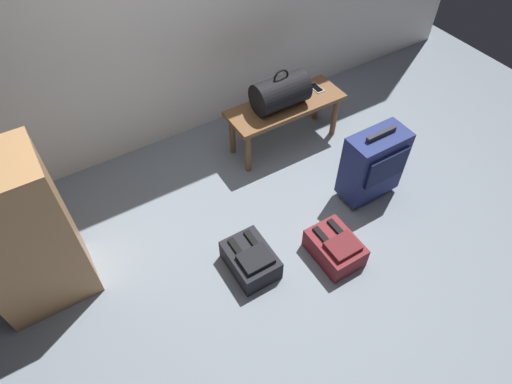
% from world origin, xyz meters
% --- Properties ---
extents(ground_plane, '(6.60, 6.60, 0.00)m').
position_xyz_m(ground_plane, '(0.00, 0.00, 0.00)').
color(ground_plane, slate).
extents(bench, '(1.00, 0.36, 0.42)m').
position_xyz_m(bench, '(0.58, 0.96, 0.36)').
color(bench, brown).
rests_on(bench, ground).
extents(duffel_bag_black, '(0.44, 0.26, 0.34)m').
position_xyz_m(duffel_bag_black, '(0.52, 0.96, 0.55)').
color(duffel_bag_black, black).
rests_on(duffel_bag_black, bench).
extents(cell_phone, '(0.07, 0.14, 0.01)m').
position_xyz_m(cell_phone, '(0.92, 1.00, 0.43)').
color(cell_phone, silver).
rests_on(cell_phone, bench).
extents(suitcase_upright_navy, '(0.45, 0.26, 0.63)m').
position_xyz_m(suitcase_upright_navy, '(0.80, 0.12, 0.32)').
color(suitcase_upright_navy, navy).
rests_on(suitcase_upright_navy, ground).
extents(backpack_dark, '(0.28, 0.38, 0.21)m').
position_xyz_m(backpack_dark, '(-0.33, 0.01, 0.09)').
color(backpack_dark, black).
rests_on(backpack_dark, ground).
extents(backpack_maroon, '(0.28, 0.38, 0.21)m').
position_xyz_m(backpack_maroon, '(0.22, -0.21, 0.09)').
color(backpack_maroon, maroon).
rests_on(backpack_maroon, ground).
extents(side_cabinet, '(0.56, 0.44, 1.10)m').
position_xyz_m(side_cabinet, '(-1.54, 0.58, 0.55)').
color(side_cabinet, '#A87A4C').
rests_on(side_cabinet, ground).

